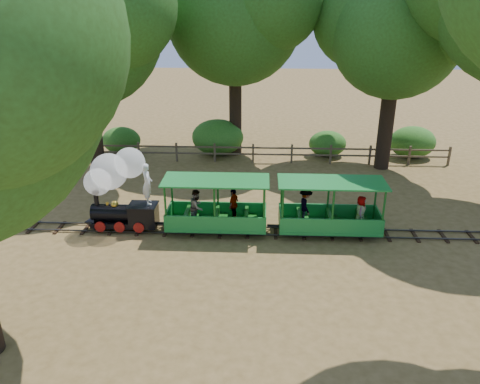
{
  "coord_description": "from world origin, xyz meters",
  "views": [
    {
      "loc": [
        -0.55,
        -15.21,
        7.82
      ],
      "look_at": [
        -1.32,
        0.5,
        1.38
      ],
      "focal_mm": 35.0,
      "sensor_mm": 36.0,
      "label": 1
    }
  ],
  "objects_px": {
    "carriage_rear": "(328,213)",
    "fence": "(272,152)",
    "carriage_front": "(215,211)",
    "locomotive": "(117,184)"
  },
  "relations": [
    {
      "from": "carriage_rear",
      "to": "fence",
      "type": "xyz_separation_m",
      "value": [
        -1.84,
        7.95,
        -0.24
      ]
    },
    {
      "from": "carriage_front",
      "to": "carriage_rear",
      "type": "distance_m",
      "value": 4.03
    },
    {
      "from": "carriage_rear",
      "to": "fence",
      "type": "bearing_deg",
      "value": 103.01
    },
    {
      "from": "carriage_rear",
      "to": "carriage_front",
      "type": "bearing_deg",
      "value": -179.37
    },
    {
      "from": "carriage_front",
      "to": "locomotive",
      "type": "bearing_deg",
      "value": 178.88
    },
    {
      "from": "locomotive",
      "to": "fence",
      "type": "height_order",
      "value": "locomotive"
    },
    {
      "from": "locomotive",
      "to": "carriage_rear",
      "type": "xyz_separation_m",
      "value": [
        7.54,
        -0.02,
        -0.95
      ]
    },
    {
      "from": "fence",
      "to": "carriage_front",
      "type": "bearing_deg",
      "value": -105.33
    },
    {
      "from": "locomotive",
      "to": "fence",
      "type": "bearing_deg",
      "value": 54.26
    },
    {
      "from": "carriage_front",
      "to": "fence",
      "type": "distance_m",
      "value": 8.29
    }
  ]
}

